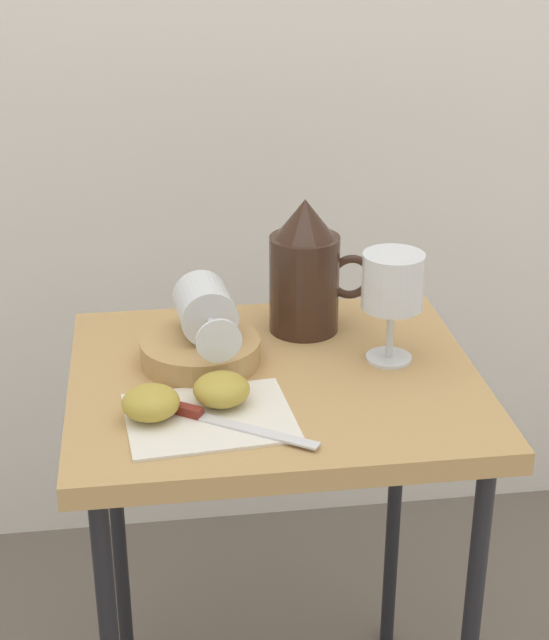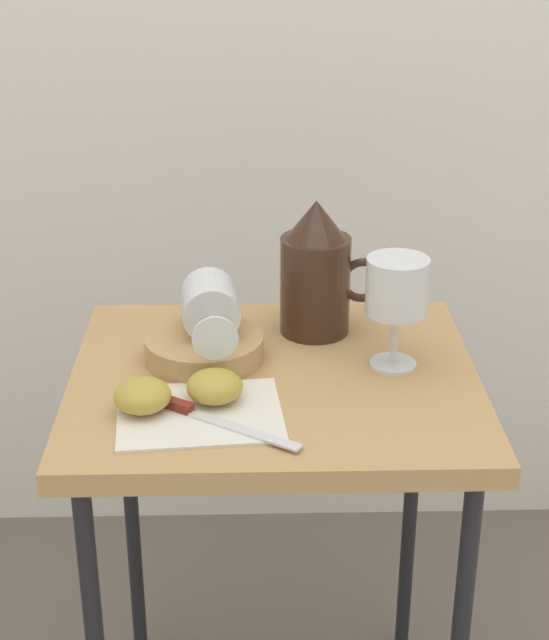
% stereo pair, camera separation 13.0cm
% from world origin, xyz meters
% --- Properties ---
extents(table, '(0.55, 0.48, 0.67)m').
position_xyz_m(table, '(0.00, 0.00, 0.60)').
color(table, tan).
rests_on(table, ground_plane).
extents(linen_napkin, '(0.22, 0.18, 0.00)m').
position_xyz_m(linen_napkin, '(-0.10, -0.11, 0.67)').
color(linen_napkin, silver).
rests_on(linen_napkin, table).
extents(basket_tray, '(0.16, 0.16, 0.03)m').
position_xyz_m(basket_tray, '(-0.10, 0.05, 0.68)').
color(basket_tray, tan).
rests_on(basket_tray, table).
extents(pitcher, '(0.15, 0.10, 0.20)m').
position_xyz_m(pitcher, '(0.06, 0.14, 0.75)').
color(pitcher, '#382319').
rests_on(pitcher, table).
extents(wine_glass_upright, '(0.08, 0.08, 0.16)m').
position_xyz_m(wine_glass_upright, '(0.16, 0.02, 0.78)').
color(wine_glass_upright, silver).
rests_on(wine_glass_upright, table).
extents(wine_glass_tipped_near, '(0.09, 0.16, 0.08)m').
position_xyz_m(wine_glass_tipped_near, '(-0.09, 0.06, 0.74)').
color(wine_glass_tipped_near, silver).
rests_on(wine_glass_tipped_near, basket_tray).
extents(apple_half_left, '(0.07, 0.07, 0.04)m').
position_xyz_m(apple_half_left, '(-0.17, -0.10, 0.69)').
color(apple_half_left, '#B29938').
rests_on(apple_half_left, linen_napkin).
extents(apple_half_right, '(0.07, 0.07, 0.04)m').
position_xyz_m(apple_half_right, '(-0.08, -0.08, 0.69)').
color(apple_half_right, '#B29938').
rests_on(apple_half_right, linen_napkin).
extents(knife, '(0.21, 0.15, 0.01)m').
position_xyz_m(knife, '(-0.11, -0.11, 0.68)').
color(knife, silver).
rests_on(knife, linen_napkin).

